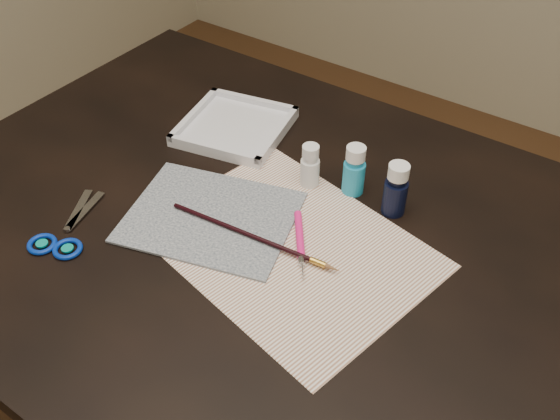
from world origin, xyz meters
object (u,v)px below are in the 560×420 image
Objects in this scene: paper at (289,246)px; scissors at (68,222)px; paint_bottle_navy at (396,189)px; palette_tray at (235,126)px; paint_bottle_cyan at (354,170)px; paint_bottle_white at (310,166)px; canvas at (211,217)px.

paper is 0.37m from scissors.
palette_tray is (-0.36, 0.04, -0.04)m from paint_bottle_navy.
palette_tray is at bearing -36.95° from scissors.
paint_bottle_cyan reaches higher than paper.
scissors is (-0.27, -0.31, -0.04)m from paint_bottle_white.
canvas is 1.48× the size of scissors.
paint_bottle_white is at bearing -173.03° from paint_bottle_navy.
paper is 0.15m from canvas.
paint_bottle_navy reaches higher than paint_bottle_white.
paint_bottle_white is 0.88× the size of paint_bottle_cyan.
paint_bottle_white reaches higher than scissors.
paint_bottle_white is 0.45× the size of scissors.
scissors is 0.37m from palette_tray.
canvas reaches higher than paper.
paint_bottle_navy reaches higher than paint_bottle_cyan.
paper is 2.32× the size of scissors.
scissors is (-0.42, -0.33, -0.04)m from paint_bottle_navy.
paint_bottle_white reaches higher than palette_tray.
palette_tray is (-0.12, 0.22, 0.01)m from canvas.
paint_bottle_cyan reaches higher than scissors.
palette_tray is (-0.27, 0.21, 0.01)m from paper.
paint_bottle_navy is (0.24, 0.19, 0.04)m from canvas.
paint_bottle_white is (0.09, 0.17, 0.04)m from canvas.
paint_bottle_cyan is 0.48× the size of palette_tray.
paper is 0.20m from paint_bottle_navy.
paint_bottle_navy is 0.50× the size of palette_tray.
paint_bottle_white is 0.85× the size of paint_bottle_navy.
scissors is at bearing -130.59° from paint_bottle_white.
canvas is 0.26m from palette_tray.
scissors is at bearing -141.82° from paint_bottle_navy.
paint_bottle_navy is (0.15, 0.02, 0.01)m from paint_bottle_white.
canvas is 0.25m from paint_bottle_cyan.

